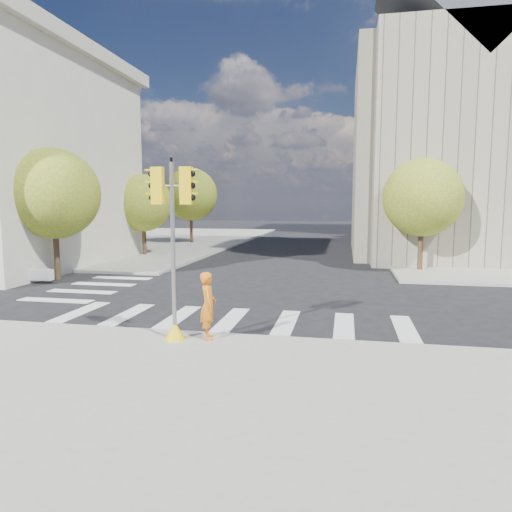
{
  "coord_description": "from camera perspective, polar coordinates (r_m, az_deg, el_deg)",
  "views": [
    {
      "loc": [
        3.49,
        -16.01,
        3.76
      ],
      "look_at": [
        0.73,
        -2.03,
        2.1
      ],
      "focal_mm": 32.0,
      "sensor_mm": 36.0,
      "label": 1
    }
  ],
  "objects": [
    {
      "name": "tree_re_mid",
      "position": [
        38.23,
        17.35,
        7.23
      ],
      "size": [
        4.6,
        4.6,
        6.66
      ],
      "color": "#382616",
      "rests_on": "ground"
    },
    {
      "name": "tree_lw_far",
      "position": [
        42.39,
        -8.16,
        7.63
      ],
      "size": [
        4.8,
        4.8,
        6.95
      ],
      "color": "#382616",
      "rests_on": "ground"
    },
    {
      "name": "tree_lw_near",
      "position": [
        24.42,
        -23.97,
        7.11
      ],
      "size": [
        4.4,
        4.4,
        6.41
      ],
      "color": "#382616",
      "rests_on": "ground"
    },
    {
      "name": "sidewalk_near",
      "position": [
        7.13,
        -22.31,
        -24.99
      ],
      "size": [
        30.0,
        14.0,
        0.15
      ],
      "primitive_type": "cube",
      "color": "gray",
      "rests_on": "ground"
    },
    {
      "name": "tree_re_far",
      "position": [
        50.17,
        15.87,
        6.51
      ],
      "size": [
        4.0,
        4.0,
        5.88
      ],
      "color": "#382616",
      "rests_on": "ground"
    },
    {
      "name": "tree_re_near",
      "position": [
        26.32,
        20.1,
        6.88
      ],
      "size": [
        4.2,
        4.2,
        6.16
      ],
      "color": "#382616",
      "rests_on": "ground"
    },
    {
      "name": "sidewalk_far_left",
      "position": [
        48.27,
        -17.98,
        1.94
      ],
      "size": [
        28.0,
        40.0,
        0.15
      ],
      "primitive_type": "cube",
      "color": "gray",
      "rests_on": "ground"
    },
    {
      "name": "photographer",
      "position": [
        12.25,
        -6.01,
        -6.16
      ],
      "size": [
        0.62,
        0.76,
        1.8
      ],
      "primitive_type": "imported",
      "rotation": [
        0.0,
        0.0,
        1.9
      ],
      "color": "#CE6813",
      "rests_on": "sidewalk_near"
    },
    {
      "name": "lamp_near",
      "position": [
        30.36,
        19.91,
        7.8
      ],
      "size": [
        0.35,
        0.18,
        8.11
      ],
      "color": "black",
      "rests_on": "sidewalk_far_right"
    },
    {
      "name": "lamp_far",
      "position": [
        44.25,
        17.18,
        7.41
      ],
      "size": [
        0.35,
        0.18,
        8.11
      ],
      "color": "black",
      "rests_on": "sidewalk_far_right"
    },
    {
      "name": "ground",
      "position": [
        16.81,
        -1.09,
        -6.28
      ],
      "size": [
        160.0,
        160.0,
        0.0
      ],
      "primitive_type": "plane",
      "color": "black",
      "rests_on": "ground"
    },
    {
      "name": "traffic_signal",
      "position": [
        12.09,
        -10.28,
        -0.99
      ],
      "size": [
        1.07,
        0.56,
        4.76
      ],
      "rotation": [
        0.0,
        0.0,
        0.06
      ],
      "color": "#DDB90B",
      "rests_on": "sidewalk_near"
    },
    {
      "name": "tree_lw_mid",
      "position": [
        33.11,
        -13.9,
        6.45
      ],
      "size": [
        4.0,
        4.0,
        5.77
      ],
      "color": "#382616",
      "rests_on": "ground"
    }
  ]
}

